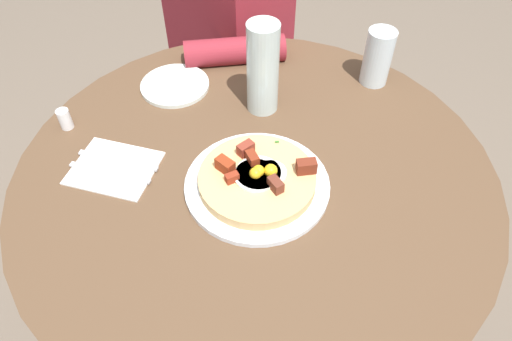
{
  "coord_description": "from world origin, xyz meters",
  "views": [
    {
      "loc": [
        0.5,
        -0.43,
        1.47
      ],
      "look_at": [
        0.02,
        -0.02,
        0.77
      ],
      "focal_mm": 32.84,
      "sensor_mm": 36.0,
      "label": 1
    }
  ],
  "objects_px": {
    "dining_table": "(255,219)",
    "pizza_plate": "(257,185)",
    "breakfast_pizza": "(258,178)",
    "water_glass": "(378,57)",
    "salt_shaker": "(65,119)",
    "bread_plate": "(175,85)",
    "person_seated": "(229,74)",
    "fork": "(110,173)",
    "water_bottle": "(263,69)",
    "knife": "(118,160)"
  },
  "relations": [
    {
      "from": "dining_table",
      "to": "fork",
      "type": "xyz_separation_m",
      "value": [
        -0.18,
        -0.24,
        0.18
      ]
    },
    {
      "from": "pizza_plate",
      "to": "knife",
      "type": "xyz_separation_m",
      "value": [
        -0.24,
        -0.18,
        0.0
      ]
    },
    {
      "from": "breakfast_pizza",
      "to": "water_glass",
      "type": "bearing_deg",
      "value": 99.35
    },
    {
      "from": "person_seated",
      "to": "fork",
      "type": "xyz_separation_m",
      "value": [
        0.38,
        -0.6,
        0.25
      ]
    },
    {
      "from": "water_bottle",
      "to": "salt_shaker",
      "type": "distance_m",
      "value": 0.46
    },
    {
      "from": "water_glass",
      "to": "salt_shaker",
      "type": "height_order",
      "value": "water_glass"
    },
    {
      "from": "water_bottle",
      "to": "water_glass",
      "type": "bearing_deg",
      "value": 69.05
    },
    {
      "from": "breakfast_pizza",
      "to": "fork",
      "type": "relative_size",
      "value": 1.3
    },
    {
      "from": "dining_table",
      "to": "water_glass",
      "type": "bearing_deg",
      "value": 94.32
    },
    {
      "from": "bread_plate",
      "to": "salt_shaker",
      "type": "relative_size",
      "value": 3.53
    },
    {
      "from": "fork",
      "to": "knife",
      "type": "xyz_separation_m",
      "value": [
        -0.02,
        0.03,
        0.0
      ]
    },
    {
      "from": "pizza_plate",
      "to": "salt_shaker",
      "type": "bearing_deg",
      "value": -153.36
    },
    {
      "from": "pizza_plate",
      "to": "water_glass",
      "type": "bearing_deg",
      "value": 99.35
    },
    {
      "from": "dining_table",
      "to": "fork",
      "type": "bearing_deg",
      "value": -127.03
    },
    {
      "from": "breakfast_pizza",
      "to": "knife",
      "type": "xyz_separation_m",
      "value": [
        -0.24,
        -0.18,
        -0.02
      ]
    },
    {
      "from": "bread_plate",
      "to": "fork",
      "type": "relative_size",
      "value": 0.94
    },
    {
      "from": "fork",
      "to": "water_glass",
      "type": "relative_size",
      "value": 1.29
    },
    {
      "from": "dining_table",
      "to": "water_bottle",
      "type": "xyz_separation_m",
      "value": [
        -0.14,
        0.14,
        0.29
      ]
    },
    {
      "from": "dining_table",
      "to": "person_seated",
      "type": "distance_m",
      "value": 0.67
    },
    {
      "from": "breakfast_pizza",
      "to": "water_glass",
      "type": "xyz_separation_m",
      "value": [
        -0.07,
        0.45,
        0.04
      ]
    },
    {
      "from": "dining_table",
      "to": "pizza_plate",
      "type": "bearing_deg",
      "value": -36.02
    },
    {
      "from": "breakfast_pizza",
      "to": "person_seated",
      "type": "bearing_deg",
      "value": 146.83
    },
    {
      "from": "breakfast_pizza",
      "to": "pizza_plate",
      "type": "bearing_deg",
      "value": -82.28
    },
    {
      "from": "pizza_plate",
      "to": "bread_plate",
      "type": "bearing_deg",
      "value": 171.15
    },
    {
      "from": "salt_shaker",
      "to": "fork",
      "type": "bearing_deg",
      "value": 0.2
    },
    {
      "from": "water_bottle",
      "to": "bread_plate",
      "type": "bearing_deg",
      "value": -150.25
    },
    {
      "from": "breakfast_pizza",
      "to": "salt_shaker",
      "type": "height_order",
      "value": "breakfast_pizza"
    },
    {
      "from": "fork",
      "to": "water_glass",
      "type": "distance_m",
      "value": 0.68
    },
    {
      "from": "fork",
      "to": "breakfast_pizza",
      "type": "bearing_deg",
      "value": 10.17
    },
    {
      "from": "pizza_plate",
      "to": "water_glass",
      "type": "xyz_separation_m",
      "value": [
        -0.07,
        0.45,
        0.06
      ]
    },
    {
      "from": "knife",
      "to": "water_bottle",
      "type": "height_order",
      "value": "water_bottle"
    },
    {
      "from": "person_seated",
      "to": "pizza_plate",
      "type": "height_order",
      "value": "person_seated"
    },
    {
      "from": "dining_table",
      "to": "water_bottle",
      "type": "distance_m",
      "value": 0.35
    },
    {
      "from": "person_seated",
      "to": "water_bottle",
      "type": "xyz_separation_m",
      "value": [
        0.42,
        -0.22,
        0.35
      ]
    },
    {
      "from": "dining_table",
      "to": "pizza_plate",
      "type": "distance_m",
      "value": 0.19
    },
    {
      "from": "breakfast_pizza",
      "to": "water_glass",
      "type": "height_order",
      "value": "water_glass"
    },
    {
      "from": "bread_plate",
      "to": "water_glass",
      "type": "bearing_deg",
      "value": 52.03
    },
    {
      "from": "dining_table",
      "to": "knife",
      "type": "bearing_deg",
      "value": -133.78
    },
    {
      "from": "salt_shaker",
      "to": "pizza_plate",
      "type": "bearing_deg",
      "value": 26.64
    },
    {
      "from": "person_seated",
      "to": "water_bottle",
      "type": "distance_m",
      "value": 0.59
    },
    {
      "from": "water_glass",
      "to": "fork",
      "type": "bearing_deg",
      "value": -102.73
    },
    {
      "from": "pizza_plate",
      "to": "salt_shaker",
      "type": "height_order",
      "value": "salt_shaker"
    },
    {
      "from": "salt_shaker",
      "to": "knife",
      "type": "bearing_deg",
      "value": 10.07
    },
    {
      "from": "person_seated",
      "to": "water_glass",
      "type": "relative_size",
      "value": 8.12
    },
    {
      "from": "dining_table",
      "to": "knife",
      "type": "distance_m",
      "value": 0.34
    },
    {
      "from": "person_seated",
      "to": "breakfast_pizza",
      "type": "height_order",
      "value": "person_seated"
    },
    {
      "from": "fork",
      "to": "dining_table",
      "type": "bearing_deg",
      "value": 19.79
    },
    {
      "from": "dining_table",
      "to": "pizza_plate",
      "type": "height_order",
      "value": "pizza_plate"
    },
    {
      "from": "pizza_plate",
      "to": "bread_plate",
      "type": "relative_size",
      "value": 1.72
    },
    {
      "from": "dining_table",
      "to": "breakfast_pizza",
      "type": "relative_size",
      "value": 4.3
    }
  ]
}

